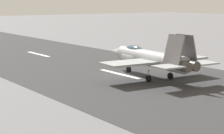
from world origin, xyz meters
TOP-DOWN VIEW (x-y plane):
  - ground_plane at (0.00, 0.00)m, footprint 400.00×400.00m
  - runway_strip at (-0.02, 0.00)m, footprint 240.00×26.00m
  - fighter_jet at (-3.71, -1.45)m, footprint 16.65×13.80m
  - crew_person at (9.00, -9.96)m, footprint 0.64×0.44m
  - marker_cone_mid at (2.27, -12.16)m, footprint 0.44×0.44m

SIDE VIEW (x-z plane):
  - ground_plane at x=0.00m, z-range 0.00..0.00m
  - runway_strip at x=-0.02m, z-range 0.00..0.02m
  - marker_cone_mid at x=2.27m, z-range 0.00..0.55m
  - crew_person at x=9.00m, z-range 0.00..1.69m
  - fighter_jet at x=-3.71m, z-range -0.38..5.26m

